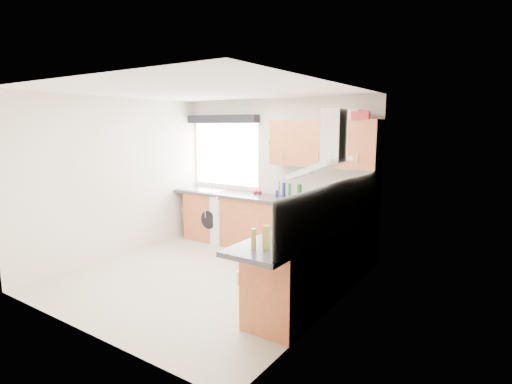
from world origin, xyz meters
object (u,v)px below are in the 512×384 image
Objects in this scene: oven at (316,262)px; upper_cabinets at (323,143)px; extractor_hood at (327,152)px; washing_machine at (219,217)px.

oven is 1.99m from upper_cabinets.
extractor_hood is at bearing -0.00° from oven.
oven is 0.97× the size of washing_machine.
oven is 0.50× the size of upper_cabinets.
extractor_hood is at bearing -63.87° from upper_cabinets.
oven is at bearing -16.19° from washing_machine.
upper_cabinets reaches higher than oven.
washing_machine is (-1.95, -0.10, -1.36)m from upper_cabinets.
upper_cabinets is 2.38m from washing_machine.
upper_cabinets is at bearing 116.13° from extractor_hood.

